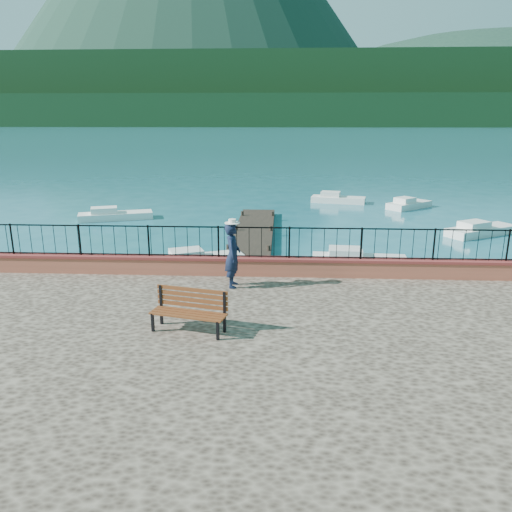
# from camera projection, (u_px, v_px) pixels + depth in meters

# --- Properties ---
(ground) EXTENTS (2000.00, 2000.00, 0.00)m
(ground) POSITION_uv_depth(u_px,v_px,m) (301.00, 367.00, 12.42)
(ground) COLOR #19596B
(ground) RESTS_ON ground
(parapet) EXTENTS (28.00, 0.46, 0.58)m
(parapet) POSITION_uv_depth(u_px,v_px,m) (298.00, 267.00, 15.57)
(parapet) COLOR #B25740
(parapet) RESTS_ON promenade
(railing) EXTENTS (27.00, 0.05, 0.95)m
(railing) POSITION_uv_depth(u_px,v_px,m) (299.00, 243.00, 15.37)
(railing) COLOR black
(railing) RESTS_ON parapet
(dock) EXTENTS (2.00, 16.00, 0.30)m
(dock) POSITION_uv_depth(u_px,v_px,m) (251.00, 243.00, 24.02)
(dock) COLOR #2D231C
(dock) RESTS_ON ground
(far_forest) EXTENTS (900.00, 60.00, 18.00)m
(far_forest) POSITION_uv_depth(u_px,v_px,m) (284.00, 111.00, 298.36)
(far_forest) COLOR black
(far_forest) RESTS_ON ground
(foothills) EXTENTS (900.00, 120.00, 44.00)m
(foothills) POSITION_uv_depth(u_px,v_px,m) (284.00, 92.00, 352.52)
(foothills) COLOR black
(foothills) RESTS_ON ground
(companion_hill) EXTENTS (448.00, 384.00, 180.00)m
(companion_hill) POSITION_uv_depth(u_px,v_px,m) (487.00, 122.00, 539.66)
(companion_hill) COLOR #142D23
(companion_hill) RESTS_ON ground
(park_bench) EXTENTS (1.86, 0.98, 0.98)m
(park_bench) POSITION_uv_depth(u_px,v_px,m) (189.00, 319.00, 11.55)
(park_bench) COLOR black
(park_bench) RESTS_ON promenade
(person) EXTENTS (0.46, 0.69, 1.89)m
(person) POSITION_uv_depth(u_px,v_px,m) (233.00, 255.00, 14.42)
(person) COLOR black
(person) RESTS_ON promenade
(hat) EXTENTS (0.44, 0.44, 0.12)m
(hat) POSITION_uv_depth(u_px,v_px,m) (232.00, 221.00, 14.15)
(hat) COLOR white
(hat) RESTS_ON person
(boat_0) EXTENTS (3.91, 2.64, 0.80)m
(boat_0) POSITION_uv_depth(u_px,v_px,m) (200.00, 257.00, 20.61)
(boat_0) COLOR silver
(boat_0) RESTS_ON ground
(boat_1) EXTENTS (3.94, 1.58, 0.80)m
(boat_1) POSITION_uv_depth(u_px,v_px,m) (359.00, 257.00, 20.59)
(boat_1) COLOR silver
(boat_1) RESTS_ON ground
(boat_2) EXTENTS (4.20, 3.17, 0.80)m
(boat_2) POSITION_uv_depth(u_px,v_px,m) (482.00, 227.00, 26.15)
(boat_2) COLOR silver
(boat_2) RESTS_ON ground
(boat_3) EXTENTS (4.50, 2.62, 0.80)m
(boat_3) POSITION_uv_depth(u_px,v_px,m) (116.00, 213.00, 30.02)
(boat_3) COLOR white
(boat_3) RESTS_ON ground
(boat_4) EXTENTS (3.99, 2.10, 0.80)m
(boat_4) POSITION_uv_depth(u_px,v_px,m) (338.00, 197.00, 35.88)
(boat_4) COLOR silver
(boat_4) RESTS_ON ground
(boat_5) EXTENTS (3.40, 3.13, 0.80)m
(boat_5) POSITION_uv_depth(u_px,v_px,m) (409.00, 202.00, 33.71)
(boat_5) COLOR silver
(boat_5) RESTS_ON ground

